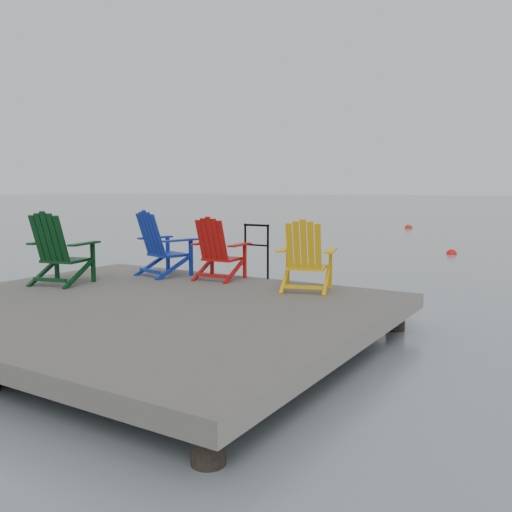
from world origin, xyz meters
The scene contains 9 objects.
ground centered at (0.00, 0.00, 0.00)m, with size 400.00×400.00×0.00m, color slate.
dock centered at (0.00, 0.00, 0.35)m, with size 6.00×5.00×1.40m.
handrail centered at (0.25, 2.45, 1.04)m, with size 0.48×0.04×0.90m.
chair_green centered at (-2.02, 0.32, 1.06)m, with size 1.01×0.96×1.11m.
chair_blue centered at (-1.24, 1.79, 1.05)m, with size 1.01×0.95×1.09m.
chair_red centered at (-0.19, 1.97, 1.01)m, with size 0.85×0.80×1.01m.
chair_yellow centered at (1.49, 1.79, 1.02)m, with size 0.97×0.92×1.03m.
buoy_a centered at (1.40, 12.01, 0.00)m, with size 0.32×0.32×0.32m, color red.
buoy_b centered at (-2.93, 22.55, 0.00)m, with size 0.40×0.40×0.40m, color red.
Camera 1 is at (4.92, -5.16, 1.96)m, focal length 38.00 mm.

